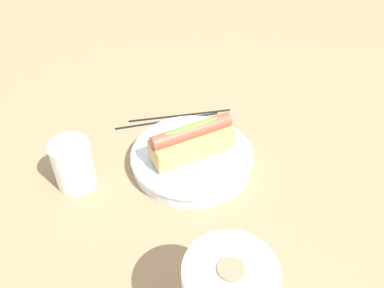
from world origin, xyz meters
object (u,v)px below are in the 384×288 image
(serving_bowl, at_px, (192,158))
(chopstick_near, at_px, (168,120))
(chopstick_far, at_px, (180,115))
(water_glass, at_px, (74,166))
(hotdog_front, at_px, (192,141))

(serving_bowl, relative_size, chopstick_near, 1.02)
(serving_bowl, relative_size, chopstick_far, 1.02)
(water_glass, height_order, chopstick_far, water_glass)
(chopstick_near, bearing_deg, hotdog_front, 97.37)
(serving_bowl, height_order, chopstick_far, serving_bowl)
(hotdog_front, bearing_deg, chopstick_far, -93.78)
(water_glass, xyz_separation_m, chopstick_far, (-0.22, -0.15, -0.04))
(chopstick_near, xyz_separation_m, chopstick_far, (-0.03, -0.01, 0.00))
(hotdog_front, bearing_deg, chopstick_near, -81.83)
(water_glass, xyz_separation_m, chopstick_near, (-0.19, -0.14, -0.04))
(hotdog_front, height_order, chopstick_far, hotdog_front)
(hotdog_front, height_order, water_glass, hotdog_front)
(serving_bowl, height_order, chopstick_near, serving_bowl)
(serving_bowl, bearing_deg, water_glass, -0.95)
(serving_bowl, xyz_separation_m, chopstick_near, (0.02, -0.14, -0.01))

